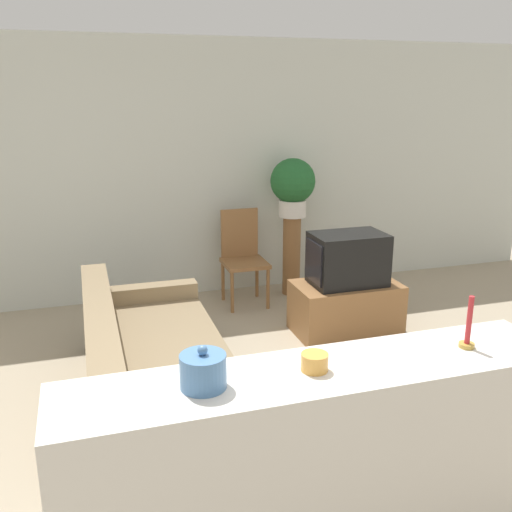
{
  "coord_description": "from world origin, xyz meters",
  "views": [
    {
      "loc": [
        -0.89,
        -2.53,
        2.16
      ],
      "look_at": [
        0.45,
        1.8,
        0.85
      ],
      "focal_mm": 40.0,
      "sensor_mm": 36.0,
      "label": 1
    }
  ],
  "objects_px": {
    "couch": "(151,365)",
    "potted_plant": "(293,184)",
    "wooden_chair": "(243,253)",
    "decorative_bowl": "(203,371)",
    "television": "(347,259)"
  },
  "relations": [
    {
      "from": "couch",
      "to": "potted_plant",
      "type": "height_order",
      "value": "potted_plant"
    },
    {
      "from": "wooden_chair",
      "to": "decorative_bowl",
      "type": "relative_size",
      "value": 5.39
    },
    {
      "from": "couch",
      "to": "potted_plant",
      "type": "distance_m",
      "value": 2.7
    },
    {
      "from": "wooden_chair",
      "to": "potted_plant",
      "type": "bearing_deg",
      "value": 8.91
    },
    {
      "from": "couch",
      "to": "decorative_bowl",
      "type": "relative_size",
      "value": 11.23
    },
    {
      "from": "wooden_chair",
      "to": "television",
      "type": "bearing_deg",
      "value": -56.65
    },
    {
      "from": "couch",
      "to": "wooden_chair",
      "type": "xyz_separation_m",
      "value": [
        1.18,
        1.71,
        0.27
      ]
    },
    {
      "from": "potted_plant",
      "to": "wooden_chair",
      "type": "bearing_deg",
      "value": -171.09
    },
    {
      "from": "couch",
      "to": "television",
      "type": "distance_m",
      "value": 2.03
    },
    {
      "from": "wooden_chair",
      "to": "couch",
      "type": "bearing_deg",
      "value": -124.57
    },
    {
      "from": "television",
      "to": "decorative_bowl",
      "type": "height_order",
      "value": "decorative_bowl"
    },
    {
      "from": "television",
      "to": "wooden_chair",
      "type": "xyz_separation_m",
      "value": [
        -0.69,
        1.04,
        -0.17
      ]
    },
    {
      "from": "couch",
      "to": "television",
      "type": "bearing_deg",
      "value": 19.76
    },
    {
      "from": "wooden_chair",
      "to": "potted_plant",
      "type": "xyz_separation_m",
      "value": [
        0.58,
        0.09,
        0.68
      ]
    },
    {
      "from": "television",
      "to": "potted_plant",
      "type": "relative_size",
      "value": 1.08
    }
  ]
}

